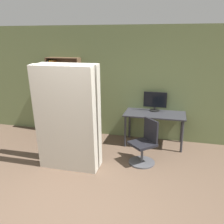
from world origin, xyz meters
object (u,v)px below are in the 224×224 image
Objects in this scene: bookshelf at (62,97)px; mattress_far at (71,116)px; monitor at (155,101)px; office_chair at (144,146)px; mattress_near at (65,120)px.

mattress_far is at bearing -59.27° from bookshelf.
monitor is 1.33m from office_chair.
bookshelf is 0.98× the size of mattress_far.
bookshelf is at bearing 152.45° from office_chair.
mattress_far reaches higher than office_chair.
mattress_near is at bearing -128.63° from monitor.
bookshelf reaches higher than office_chair.
monitor is 0.60× the size of office_chair.
monitor reaches higher than office_chair.
bookshelf is 1.82m from mattress_far.
bookshelf is 0.98× the size of mattress_near.
monitor is at bearing 46.57° from mattress_far.
mattress_far reaches higher than bookshelf.
mattress_far is (-1.45, -1.53, -0.01)m from monitor.
monitor is at bearing 51.37° from mattress_near.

